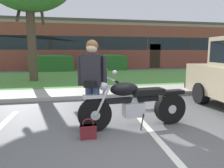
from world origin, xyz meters
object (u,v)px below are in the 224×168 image
object	(u,v)px
brick_building	(94,46)
handbag	(88,130)
motorcycle	(139,103)
hedge_left	(52,63)
hedge_center_left	(108,62)
rider_person	(92,78)

from	to	relation	value
brick_building	handbag	bearing A→B (deg)	-97.65
handbag	motorcycle	bearing A→B (deg)	20.59
motorcycle	brick_building	size ratio (longest dim) A/B	0.09
hedge_left	brick_building	xyz separation A→B (m)	(3.90, 6.71, 1.39)
handbag	brick_building	world-z (taller)	brick_building
motorcycle	hedge_center_left	world-z (taller)	hedge_center_left
handbag	hedge_center_left	size ratio (longest dim) A/B	0.13
motorcycle	brick_building	distance (m)	18.80
motorcycle	rider_person	size ratio (longest dim) A/B	1.32
motorcycle	hedge_left	xyz separation A→B (m)	(-2.39, 11.96, 0.17)
hedge_center_left	hedge_left	bearing A→B (deg)	-180.00
hedge_left	brick_building	world-z (taller)	brick_building
hedge_left	brick_building	bearing A→B (deg)	59.81
handbag	brick_building	size ratio (longest dim) A/B	0.01
rider_person	handbag	xyz separation A→B (m)	(-0.13, -0.43, -0.85)
handbag	hedge_left	bearing A→B (deg)	96.20
brick_building	rider_person	bearing A→B (deg)	-97.42
motorcycle	handbag	distance (m)	1.17
hedge_center_left	brick_building	bearing A→B (deg)	91.96
hedge_left	motorcycle	bearing A→B (deg)	-78.71
motorcycle	hedge_center_left	bearing A→B (deg)	81.70
motorcycle	hedge_left	distance (m)	12.20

